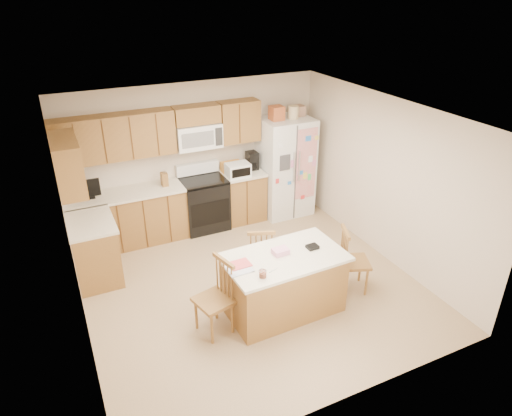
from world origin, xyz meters
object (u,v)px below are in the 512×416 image
refrigerator (285,166)px  island (283,283)px  stove (204,203)px  windsor_chair_back (260,257)px  windsor_chair_right (353,261)px  windsor_chair_left (215,299)px

refrigerator → island: bearing=-118.9°
stove → windsor_chair_back: 1.96m
stove → windsor_chair_right: 2.91m
stove → windsor_chair_back: stove is taller
refrigerator → windsor_chair_right: refrigerator is taller
island → windsor_chair_right: bearing=-0.1°
island → windsor_chair_left: (-0.94, 0.01, 0.04)m
windsor_chair_left → windsor_chair_back: windsor_chair_left is taller
windsor_chair_left → windsor_chair_right: windsor_chair_left is taller
windsor_chair_left → stove: bearing=73.3°
island → windsor_chair_back: 0.66m
stove → refrigerator: bearing=-2.3°
island → windsor_chair_right: size_ratio=1.65×
stove → refrigerator: refrigerator is taller
stove → refrigerator: (1.57, -0.06, 0.45)m
island → windsor_chair_right: (1.10, -0.00, 0.02)m
windsor_chair_left → windsor_chair_back: 1.14m
windsor_chair_back → refrigerator: bearing=53.1°
windsor_chair_back → windsor_chair_right: 1.29m
island → windsor_chair_left: windsor_chair_left is taller
island → refrigerator: bearing=61.1°
windsor_chair_left → windsor_chair_right: size_ratio=1.04×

